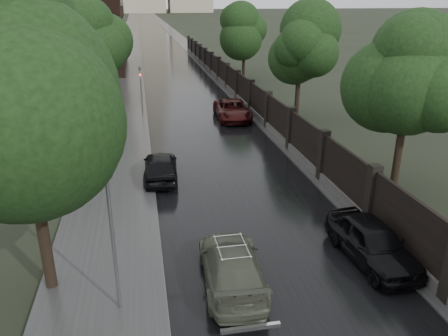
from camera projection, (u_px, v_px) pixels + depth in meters
ground at (307, 321)px, 12.82m from camera, size 800.00×800.00×0.00m
road at (146, 20)px, 186.66m from camera, size 8.00×420.00×0.02m
sidewalk_left at (132, 20)px, 185.58m from camera, size 4.00×420.00×0.16m
verge_right at (159, 20)px, 187.62m from camera, size 3.00×420.00×0.08m
fence_right at (233, 84)px, 42.55m from camera, size 0.45×75.72×2.70m
tree_left_near at (19, 94)px, 11.90m from camera, size 5.44×5.44×9.16m
tree_left_far at (93, 44)px, 36.96m from camera, size 4.25×4.25×7.39m
tree_right_a at (408, 91)px, 19.66m from camera, size 4.08×4.08×7.01m
tree_right_b at (300, 54)px, 32.47m from camera, size 4.08×4.08×7.01m
tree_right_c at (244, 35)px, 48.94m from camera, size 4.08×4.08×7.01m
lamp_post at (112, 234)px, 12.27m from camera, size 0.25×0.12×5.11m
traffic_light at (141, 87)px, 34.06m from camera, size 0.16×0.32×4.00m
volga_sedan at (232, 266)px, 14.28m from camera, size 2.21×4.83×1.37m
hatchback_left at (160, 166)px, 22.63m from camera, size 1.97×4.38×1.46m
car_right_near at (372, 242)px, 15.53m from camera, size 2.10×4.55×1.51m
car_right_far at (232, 110)px, 33.95m from camera, size 2.62×5.40×1.48m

